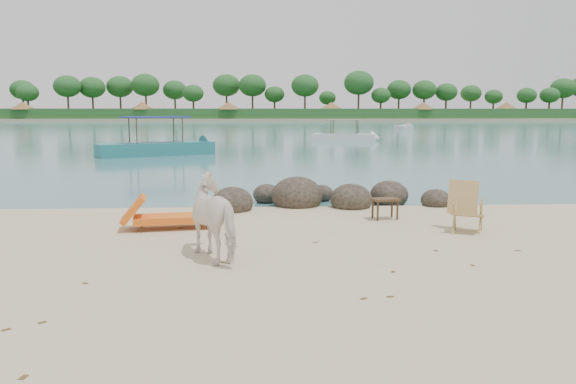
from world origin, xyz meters
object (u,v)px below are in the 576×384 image
boulders (319,198)px  lounge_chair (174,215)px  side_table (385,210)px  boat_near (156,123)px  cow (220,218)px  deck_chair (468,209)px

boulders → lounge_chair: size_ratio=3.00×
lounge_chair → boulders: bearing=31.4°
side_table → boat_near: (-8.88, 20.43, 1.59)m
cow → boulders: bearing=-143.5°
lounge_chair → cow: bearing=-74.0°
lounge_chair → boat_near: size_ratio=0.28×
boulders → boat_near: (-7.57, 18.28, 1.63)m
cow → lounge_chair: cow is taller
cow → side_table: 4.86m
boulders → deck_chair: 4.53m
side_table → deck_chair: 2.05m
cow → boat_near: 24.26m
boulders → lounge_chair: bearing=-139.8°
side_table → lounge_chair: bearing=177.4°
lounge_chair → boat_near: (-4.14, 21.18, 1.51)m
deck_chair → boat_near: size_ratio=0.14×
lounge_chair → deck_chair: 6.19m
cow → lounge_chair: bearing=-95.6°
boulders → deck_chair: deck_chair is taller
lounge_chair → boat_near: bearing=92.3°
side_table → deck_chair: size_ratio=0.58×
cow → deck_chair: (5.00, 1.76, -0.19)m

